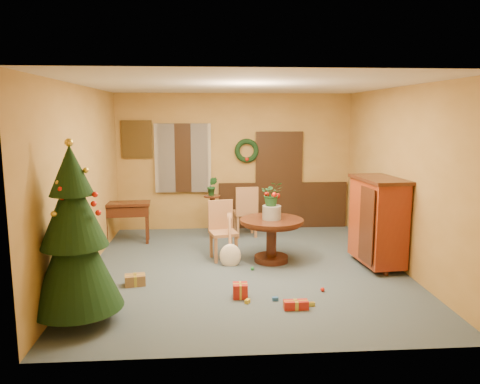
{
  "coord_description": "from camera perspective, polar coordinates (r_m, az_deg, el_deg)",
  "views": [
    {
      "loc": [
        -0.61,
        -7.23,
        2.47
      ],
      "look_at": [
        -0.06,
        0.4,
        1.19
      ],
      "focal_mm": 35.0,
      "sensor_mm": 36.0,
      "label": 1
    }
  ],
  "objects": [
    {
      "name": "guitar",
      "position": [
        7.68,
        -1.19,
        -6.02
      ],
      "size": [
        0.36,
        0.54,
        0.81
      ],
      "primitive_type": null,
      "rotation": [
        -0.49,
        0.0,
        -0.01
      ],
      "color": "white",
      "rests_on": "floor"
    },
    {
      "name": "centerpiece_plant",
      "position": [
        7.76,
        3.92,
        -0.21
      ],
      "size": [
        0.37,
        0.32,
        0.41
      ],
      "primitive_type": "imported",
      "color": "#1E4C23",
      "rests_on": "urn"
    },
    {
      "name": "chair_near",
      "position": [
        8.06,
        -2.19,
        -4.38
      ],
      "size": [
        0.52,
        0.52,
        1.0
      ],
      "color": "#A06540",
      "rests_on": "floor"
    },
    {
      "name": "writing_desk",
      "position": [
        9.27,
        -13.63,
        -2.43
      ],
      "size": [
        0.92,
        0.51,
        0.79
      ],
      "color": "black",
      "rests_on": "floor"
    },
    {
      "name": "toy_c",
      "position": [
        6.34,
        0.91,
        -13.17
      ],
      "size": [
        0.08,
        0.09,
        0.05
      ],
      "primitive_type": "cube",
      "rotation": [
        0.0,
        0.0,
        1.03
      ],
      "color": "gold",
      "rests_on": "floor"
    },
    {
      "name": "gift_c",
      "position": [
        7.1,
        -12.66,
        -10.42
      ],
      "size": [
        0.32,
        0.25,
        0.16
      ],
      "color": "brown",
      "rests_on": "floor"
    },
    {
      "name": "urn",
      "position": [
        7.82,
        3.89,
        -2.5
      ],
      "size": [
        0.31,
        0.31,
        0.23
      ],
      "primitive_type": "cylinder",
      "color": "slate",
      "rests_on": "dining_table"
    },
    {
      "name": "room_envelope",
      "position": [
        10.05,
        0.55,
        1.76
      ],
      "size": [
        5.5,
        5.5,
        5.5
      ],
      "color": "#384852",
      "rests_on": "ground"
    },
    {
      "name": "toy_a",
      "position": [
        6.43,
        4.31,
        -12.87
      ],
      "size": [
        0.09,
        0.06,
        0.05
      ],
      "primitive_type": "cube",
      "rotation": [
        0.0,
        0.0,
        0.12
      ],
      "color": "#24589E",
      "rests_on": "floor"
    },
    {
      "name": "christmas_tree",
      "position": [
        5.79,
        -19.52,
        -5.3
      ],
      "size": [
        1.07,
        1.07,
        2.2
      ],
      "color": "#382111",
      "rests_on": "floor"
    },
    {
      "name": "gift_d",
      "position": [
        6.2,
        6.82,
        -13.49
      ],
      "size": [
        0.32,
        0.14,
        0.11
      ],
      "color": "#A81F16",
      "rests_on": "floor"
    },
    {
      "name": "toy_e",
      "position": [
        6.32,
        8.73,
        -13.35
      ],
      "size": [
        0.08,
        0.05,
        0.05
      ],
      "primitive_type": "cube",
      "rotation": [
        0.0,
        0.0,
        0.06
      ],
      "color": "gold",
      "rests_on": "floor"
    },
    {
      "name": "gift_b",
      "position": [
        6.49,
        0.03,
        -11.92
      ],
      "size": [
        0.2,
        0.2,
        0.2
      ],
      "color": "#A81F16",
      "rests_on": "floor"
    },
    {
      "name": "plant_stand",
      "position": [
        9.36,
        -3.38,
        -2.4
      ],
      "size": [
        0.34,
        0.34,
        0.87
      ],
      "color": "black",
      "rests_on": "floor"
    },
    {
      "name": "stand_plant",
      "position": [
        9.27,
        -3.41,
        0.72
      ],
      "size": [
        0.23,
        0.2,
        0.37
      ],
      "primitive_type": "imported",
      "rotation": [
        0.0,
        0.0,
        -0.16
      ],
      "color": "#19471E",
      "rests_on": "plant_stand"
    },
    {
      "name": "toy_b",
      "position": [
        7.57,
        1.52,
        -9.3
      ],
      "size": [
        0.06,
        0.06,
        0.06
      ],
      "primitive_type": "sphere",
      "color": "#24873C",
      "rests_on": "floor"
    },
    {
      "name": "sideboard",
      "position": [
        7.89,
        16.45,
        -3.22
      ],
      "size": [
        0.71,
        1.19,
        1.47
      ],
      "color": "#5C140A",
      "rests_on": "floor"
    },
    {
      "name": "dining_table",
      "position": [
        7.9,
        3.86,
        -4.87
      ],
      "size": [
        1.07,
        1.07,
        0.73
      ],
      "color": "black",
      "rests_on": "floor"
    },
    {
      "name": "toy_d",
      "position": [
        6.81,
        10.03,
        -11.63
      ],
      "size": [
        0.06,
        0.06,
        0.06
      ],
      "primitive_type": "sphere",
      "color": "red",
      "rests_on": "floor"
    },
    {
      "name": "chair_far",
      "position": [
        9.44,
        0.72,
        -2.19
      ],
      "size": [
        0.5,
        0.5,
        1.04
      ],
      "color": "#A06540",
      "rests_on": "floor"
    },
    {
      "name": "gift_a",
      "position": [
        6.74,
        -17.45,
        -11.75
      ],
      "size": [
        0.3,
        0.23,
        0.16
      ],
      "color": "brown",
      "rests_on": "floor"
    }
  ]
}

